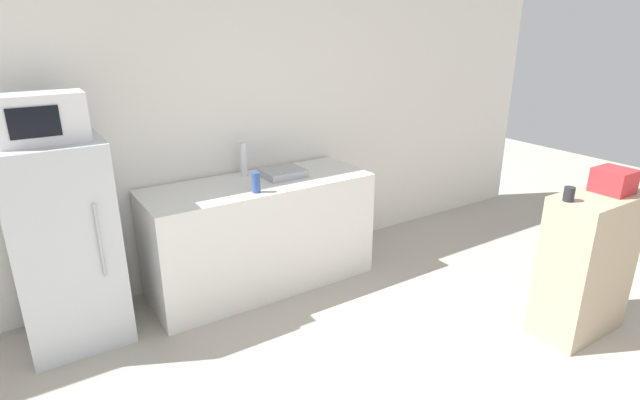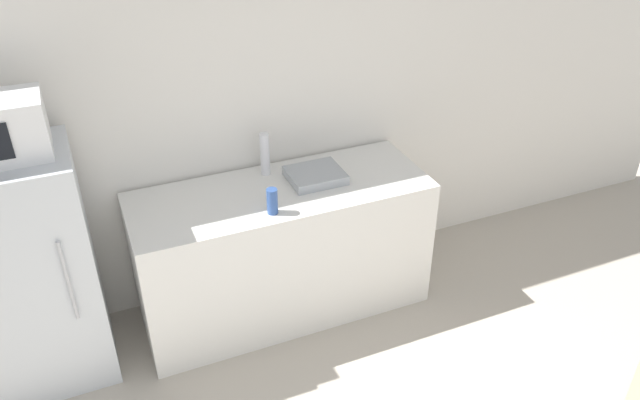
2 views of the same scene
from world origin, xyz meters
TOP-DOWN VIEW (x-y plane):
  - wall_back at (0.00, 3.32)m, footprint 8.00×0.06m
  - refrigerator at (-1.15, 2.92)m, footprint 0.66×0.61m
  - counter at (0.33, 2.91)m, footprint 1.90×0.70m
  - sink_basin at (0.58, 2.95)m, footprint 0.35×0.30m
  - bottle_tall at (0.31, 3.14)m, footprint 0.06×0.06m
  - bottle_short at (0.20, 2.68)m, footprint 0.07×0.07m

SIDE VIEW (x-z plane):
  - counter at x=0.33m, z-range 0.00..0.94m
  - refrigerator at x=-1.15m, z-range 0.00..1.47m
  - sink_basin at x=0.58m, z-range 0.94..1.00m
  - bottle_short at x=0.20m, z-range 0.94..1.10m
  - bottle_tall at x=0.31m, z-range 0.94..1.22m
  - wall_back at x=0.00m, z-range 0.00..2.60m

